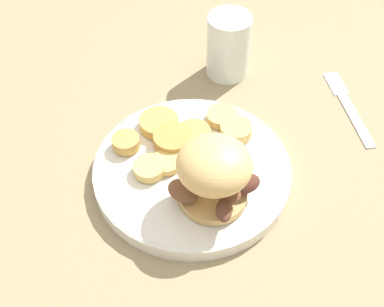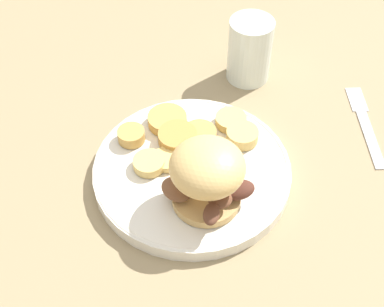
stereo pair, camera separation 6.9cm
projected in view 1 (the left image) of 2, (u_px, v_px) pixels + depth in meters
name	position (u px, v px, depth m)	size (l,w,h in m)	color
ground_plane	(192.00, 176.00, 0.72)	(4.00, 4.00, 0.00)	#937F5B
dinner_plate	(192.00, 171.00, 0.71)	(0.26, 0.26, 0.02)	white
sandwich	(215.00, 172.00, 0.63)	(0.10, 0.11, 0.09)	tan
potato_round_0	(222.00, 116.00, 0.76)	(0.04, 0.04, 0.01)	#DBB766
potato_round_1	(166.00, 162.00, 0.70)	(0.04, 0.04, 0.01)	#DBB766
potato_round_2	(194.00, 133.00, 0.74)	(0.05, 0.05, 0.01)	tan
potato_round_3	(126.00, 142.00, 0.72)	(0.04, 0.04, 0.02)	tan
potato_round_4	(170.00, 140.00, 0.73)	(0.05, 0.05, 0.02)	#BC8942
potato_round_5	(236.00, 130.00, 0.74)	(0.04, 0.04, 0.02)	#DBB766
potato_round_6	(161.00, 122.00, 0.75)	(0.06, 0.06, 0.01)	tan
potato_round_7	(149.00, 168.00, 0.69)	(0.04, 0.04, 0.01)	#DBB766
fork	(349.00, 106.00, 0.81)	(0.16, 0.08, 0.00)	silver
drinking_glass	(228.00, 46.00, 0.83)	(0.07, 0.07, 0.10)	silver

